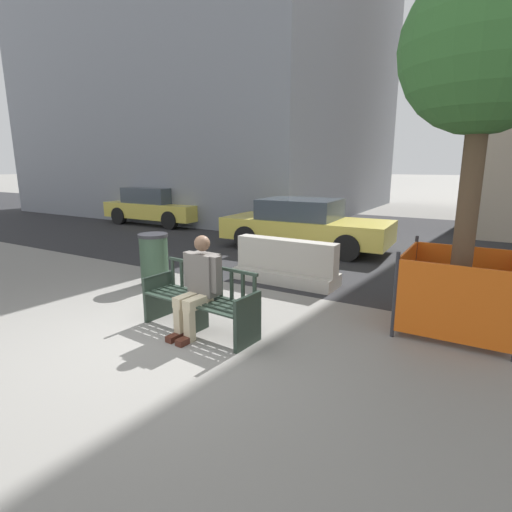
{
  "coord_description": "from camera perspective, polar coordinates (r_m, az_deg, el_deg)",
  "views": [
    {
      "loc": [
        3.58,
        -3.37,
        2.2
      ],
      "look_at": [
        0.32,
        2.11,
        0.75
      ],
      "focal_mm": 28.0,
      "sensor_mm": 36.0,
      "label": 1
    }
  ],
  "objects": [
    {
      "name": "trash_bin",
      "position": [
        7.69,
        -14.34,
        -0.45
      ],
      "size": [
        0.54,
        0.54,
        0.97
      ],
      "color": "#334C38",
      "rests_on": "ground"
    },
    {
      "name": "street_asphalt",
      "position": [
        12.78,
        14.02,
        2.56
      ],
      "size": [
        120.0,
        12.0,
        0.01
      ],
      "primitive_type": "cube",
      "color": "#28282B",
      "rests_on": "ground"
    },
    {
      "name": "ground_plane",
      "position": [
        5.39,
        -14.91,
        -11.76
      ],
      "size": [
        200.0,
        200.0,
        0.0
      ],
      "primitive_type": "plane",
      "color": "gray"
    },
    {
      "name": "car_taxi_near",
      "position": [
        10.7,
        6.94,
        4.48
      ],
      "size": [
        4.43,
        2.01,
        1.33
      ],
      "color": "#DBC64C",
      "rests_on": "ground"
    },
    {
      "name": "seated_person",
      "position": [
        5.31,
        -8.15,
        -3.85
      ],
      "size": [
        0.59,
        0.75,
        1.31
      ],
      "color": "#66605B",
      "rests_on": "ground"
    },
    {
      "name": "construction_fence",
      "position": [
        6.03,
        26.92,
        -4.3
      ],
      "size": [
        1.41,
        1.41,
        1.14
      ],
      "color": "#2D2D33",
      "rests_on": "ground"
    },
    {
      "name": "jersey_barrier_centre",
      "position": [
        7.63,
        4.3,
        -1.32
      ],
      "size": [
        2.01,
        0.7,
        0.84
      ],
      "color": "#ADA89E",
      "rests_on": "ground"
    },
    {
      "name": "car_sedan_mid",
      "position": [
        15.75,
        -13.86,
        6.97
      ],
      "size": [
        4.12,
        1.89,
        1.38
      ],
      "color": "#DBC64C",
      "rests_on": "ground"
    },
    {
      "name": "street_bench",
      "position": [
        5.46,
        -7.96,
        -6.59
      ],
      "size": [
        1.73,
        0.67,
        0.88
      ],
      "color": "#28382D",
      "rests_on": "ground"
    },
    {
      "name": "street_tree",
      "position": [
        5.95,
        30.05,
        23.98
      ],
      "size": [
        2.02,
        2.02,
        4.57
      ],
      "color": "brown",
      "rests_on": "ground"
    }
  ]
}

